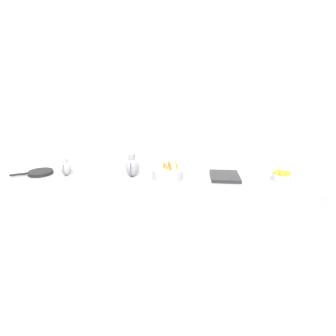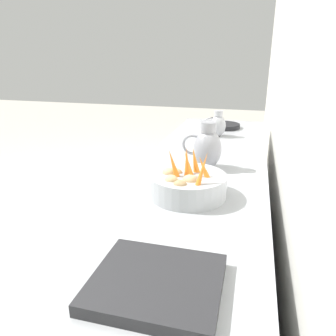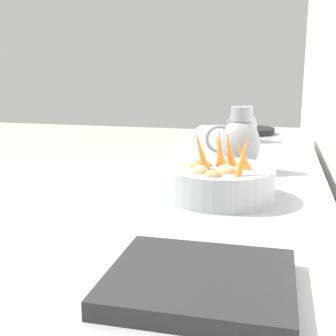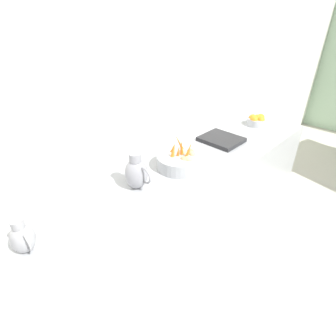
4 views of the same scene
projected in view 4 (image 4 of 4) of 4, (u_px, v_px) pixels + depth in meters
tile_wall_left at (170, 69)px, 2.19m from camera, size 0.10×8.14×3.00m
prep_counter at (168, 222)px, 2.14m from camera, size 0.70×3.24×0.91m
vegetable_colander at (180, 161)px, 1.96m from camera, size 0.33×0.33×0.23m
orange_bowl at (257, 120)px, 2.69m from camera, size 0.19×0.19×0.11m
metal_pitcher_tall at (136, 173)px, 1.71m from camera, size 0.21×0.15×0.25m
metal_pitcher_short at (23, 237)px, 1.26m from camera, size 0.16×0.11×0.19m
counter_sink_basin at (221, 139)px, 2.38m from camera, size 0.34×0.30×0.04m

